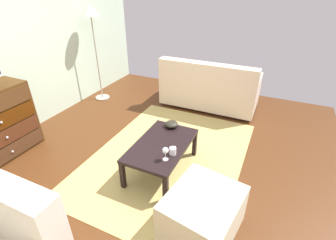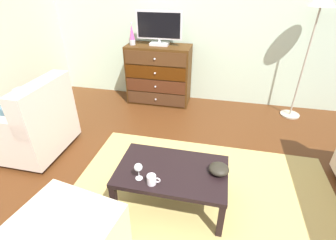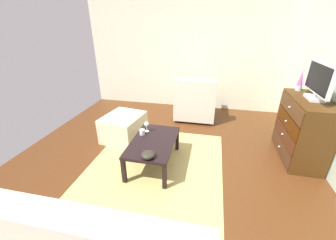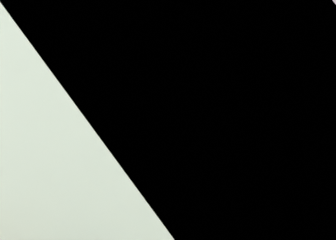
{
  "view_description": "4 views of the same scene",
  "coord_description": "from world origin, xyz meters",
  "px_view_note": "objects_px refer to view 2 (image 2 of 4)",
  "views": [
    {
      "loc": [
        -2.23,
        -1.32,
        2.1
      ],
      "look_at": [
        0.1,
        -0.25,
        0.64
      ],
      "focal_mm": 26.48,
      "sensor_mm": 36.0,
      "label": 1
    },
    {
      "loc": [
        0.26,
        -1.86,
        1.88
      ],
      "look_at": [
        -0.17,
        0.08,
        0.71
      ],
      "focal_mm": 26.37,
      "sensor_mm": 36.0,
      "label": 2
    },
    {
      "loc": [
        2.39,
        0.5,
        1.91
      ],
      "look_at": [
        -0.25,
        -0.06,
        0.65
      ],
      "focal_mm": 22.53,
      "sensor_mm": 36.0,
      "label": 3
    },
    {
      "loc": [
        -0.88,
        1.98,
        1.38
      ],
      "look_at": [
        -0.1,
        -0.15,
        0.74
      ],
      "focal_mm": 22.39,
      "sensor_mm": 36.0,
      "label": 4
    }
  ],
  "objects_px": {
    "armchair": "(32,125)",
    "dresser": "(159,75)",
    "lava_lamp": "(132,35)",
    "mug": "(152,180)",
    "standing_lamp": "(319,12)",
    "coffee_table": "(172,173)",
    "tv": "(159,27)",
    "bowl_decorative": "(219,169)",
    "wine_glass": "(138,168)"
  },
  "relations": [
    {
      "from": "armchair",
      "to": "dresser",
      "type": "bearing_deg",
      "value": 56.19
    },
    {
      "from": "armchair",
      "to": "lava_lamp",
      "type": "bearing_deg",
      "value": 66.27
    },
    {
      "from": "mug",
      "to": "standing_lamp",
      "type": "height_order",
      "value": "standing_lamp"
    },
    {
      "from": "mug",
      "to": "armchair",
      "type": "height_order",
      "value": "armchair"
    },
    {
      "from": "dresser",
      "to": "coffee_table",
      "type": "relative_size",
      "value": 1.03
    },
    {
      "from": "armchair",
      "to": "standing_lamp",
      "type": "xyz_separation_m",
      "value": [
        3.21,
        1.61,
        1.11
      ]
    },
    {
      "from": "armchair",
      "to": "tv",
      "type": "bearing_deg",
      "value": 56.32
    },
    {
      "from": "coffee_table",
      "to": "bowl_decorative",
      "type": "relative_size",
      "value": 5.59
    },
    {
      "from": "coffee_table",
      "to": "mug",
      "type": "bearing_deg",
      "value": -121.74
    },
    {
      "from": "tv",
      "to": "dresser",
      "type": "bearing_deg",
      "value": -113.75
    },
    {
      "from": "coffee_table",
      "to": "armchair",
      "type": "xyz_separation_m",
      "value": [
        -1.77,
        0.43,
        0.02
      ]
    },
    {
      "from": "lava_lamp",
      "to": "standing_lamp",
      "type": "distance_m",
      "value": 2.53
    },
    {
      "from": "wine_glass",
      "to": "standing_lamp",
      "type": "relative_size",
      "value": 0.09
    },
    {
      "from": "tv",
      "to": "bowl_decorative",
      "type": "bearing_deg",
      "value": -63.17
    },
    {
      "from": "dresser",
      "to": "standing_lamp",
      "type": "bearing_deg",
      "value": -1.32
    },
    {
      "from": "lava_lamp",
      "to": "wine_glass",
      "type": "relative_size",
      "value": 2.1
    },
    {
      "from": "tv",
      "to": "lava_lamp",
      "type": "relative_size",
      "value": 2.11
    },
    {
      "from": "lava_lamp",
      "to": "bowl_decorative",
      "type": "xyz_separation_m",
      "value": [
        1.46,
        -2.0,
        -0.65
      ]
    },
    {
      "from": "lava_lamp",
      "to": "standing_lamp",
      "type": "relative_size",
      "value": 0.19
    },
    {
      "from": "lava_lamp",
      "to": "wine_glass",
      "type": "height_order",
      "value": "lava_lamp"
    },
    {
      "from": "standing_lamp",
      "to": "tv",
      "type": "bearing_deg",
      "value": 178.01
    },
    {
      "from": "bowl_decorative",
      "to": "standing_lamp",
      "type": "height_order",
      "value": "standing_lamp"
    },
    {
      "from": "lava_lamp",
      "to": "armchair",
      "type": "distance_m",
      "value": 1.91
    },
    {
      "from": "dresser",
      "to": "tv",
      "type": "bearing_deg",
      "value": 66.25
    },
    {
      "from": "tv",
      "to": "mug",
      "type": "distance_m",
      "value": 2.5
    },
    {
      "from": "coffee_table",
      "to": "bowl_decorative",
      "type": "distance_m",
      "value": 0.42
    },
    {
      "from": "tv",
      "to": "wine_glass",
      "type": "xyz_separation_m",
      "value": [
        0.39,
        -2.29,
        -0.69
      ]
    },
    {
      "from": "lava_lamp",
      "to": "armchair",
      "type": "height_order",
      "value": "lava_lamp"
    },
    {
      "from": "tv",
      "to": "wine_glass",
      "type": "bearing_deg",
      "value": -80.25
    },
    {
      "from": "dresser",
      "to": "bowl_decorative",
      "type": "xyz_separation_m",
      "value": [
        1.06,
        -2.04,
        -0.04
      ]
    },
    {
      "from": "mug",
      "to": "armchair",
      "type": "bearing_deg",
      "value": 158.91
    },
    {
      "from": "tv",
      "to": "coffee_table",
      "type": "bearing_deg",
      "value": -73.15
    },
    {
      "from": "lava_lamp",
      "to": "armchair",
      "type": "xyz_separation_m",
      "value": [
        -0.71,
        -1.62,
        -0.72
      ]
    },
    {
      "from": "lava_lamp",
      "to": "standing_lamp",
      "type": "xyz_separation_m",
      "value": [
        2.5,
        -0.0,
        0.39
      ]
    },
    {
      "from": "lava_lamp",
      "to": "mug",
      "type": "relative_size",
      "value": 2.89
    },
    {
      "from": "bowl_decorative",
      "to": "standing_lamp",
      "type": "relative_size",
      "value": 0.1
    },
    {
      "from": "armchair",
      "to": "bowl_decorative",
      "type": "bearing_deg",
      "value": -9.9
    },
    {
      "from": "bowl_decorative",
      "to": "coffee_table",
      "type": "bearing_deg",
      "value": -172.8
    },
    {
      "from": "dresser",
      "to": "standing_lamp",
      "type": "height_order",
      "value": "standing_lamp"
    },
    {
      "from": "bowl_decorative",
      "to": "armchair",
      "type": "bearing_deg",
      "value": 170.1
    },
    {
      "from": "lava_lamp",
      "to": "coffee_table",
      "type": "bearing_deg",
      "value": -62.79
    },
    {
      "from": "coffee_table",
      "to": "standing_lamp",
      "type": "distance_m",
      "value": 2.75
    },
    {
      "from": "tv",
      "to": "wine_glass",
      "type": "height_order",
      "value": "tv"
    },
    {
      "from": "tv",
      "to": "coffee_table",
      "type": "distance_m",
      "value": 2.37
    },
    {
      "from": "dresser",
      "to": "armchair",
      "type": "xyz_separation_m",
      "value": [
        -1.11,
        -1.66,
        -0.1
      ]
    },
    {
      "from": "armchair",
      "to": "mug",
      "type": "bearing_deg",
      "value": -21.09
    },
    {
      "from": "wine_glass",
      "to": "bowl_decorative",
      "type": "distance_m",
      "value": 0.69
    },
    {
      "from": "coffee_table",
      "to": "bowl_decorative",
      "type": "bearing_deg",
      "value": 7.2
    },
    {
      "from": "lava_lamp",
      "to": "standing_lamp",
      "type": "height_order",
      "value": "standing_lamp"
    },
    {
      "from": "mug",
      "to": "dresser",
      "type": "bearing_deg",
      "value": 102.91
    }
  ]
}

